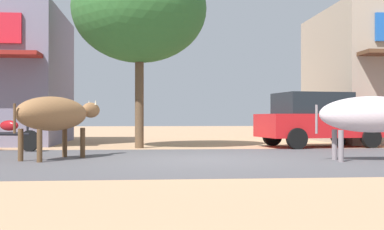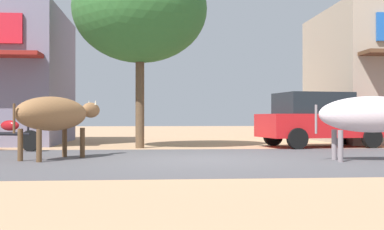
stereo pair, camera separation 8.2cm
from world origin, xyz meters
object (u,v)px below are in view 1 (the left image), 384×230
object	(u,v)px
parked_motorcycle	(9,134)
cow_far_dark	(375,115)
parked_hatchback_car	(317,119)
cow_near_brown	(55,114)
roadside_tree	(139,9)

from	to	relation	value
parked_motorcycle	cow_far_dark	xyz separation A→B (m)	(8.36, -3.77, 0.49)
cow_far_dark	parked_hatchback_car	bearing A→B (deg)	84.35
cow_near_brown	parked_hatchback_car	bearing A→B (deg)	28.32
parked_hatchback_car	cow_far_dark	xyz separation A→B (m)	(-0.48, -4.87, 0.11)
roadside_tree	parked_hatchback_car	size ratio (longest dim) A/B	1.46
parked_hatchback_car	cow_near_brown	size ratio (longest dim) A/B	1.62
roadside_tree	cow_near_brown	xyz separation A→B (m)	(-1.74, -3.73, -3.10)
parked_hatchback_car	parked_motorcycle	size ratio (longest dim) A/B	2.12
parked_motorcycle	cow_near_brown	xyz separation A→B (m)	(1.71, -2.74, 0.51)
parked_hatchback_car	cow_far_dark	size ratio (longest dim) A/B	1.39
parked_hatchback_car	roadside_tree	bearing A→B (deg)	-178.80
parked_hatchback_car	cow_far_dark	bearing A→B (deg)	-95.65
parked_motorcycle	cow_far_dark	world-z (taller)	cow_far_dark
roadside_tree	cow_far_dark	bearing A→B (deg)	-44.07
cow_far_dark	parked_motorcycle	bearing A→B (deg)	155.76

